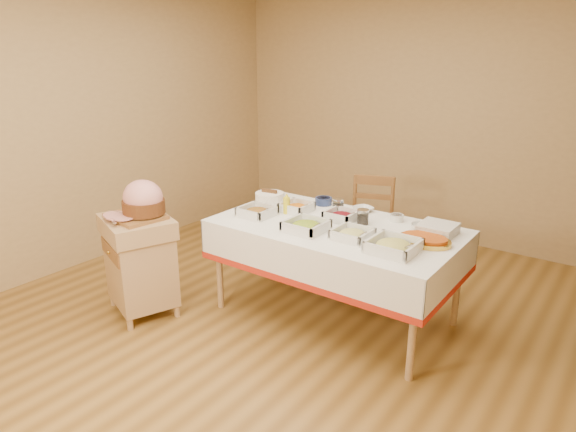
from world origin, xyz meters
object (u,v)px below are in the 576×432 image
Objects in this scene: preserve_jar_left at (338,206)px; plate_stack at (438,229)px; ham_on_board at (142,202)px; mustard_bottle at (287,205)px; brass_platter at (425,240)px; dining_table at (335,245)px; butcher_cart at (140,259)px; dining_chair at (371,225)px; preserve_jar_right at (363,218)px; bread_basket at (269,197)px.

preserve_jar_left is 0.48× the size of plate_stack.
mustard_bottle is (0.76, 0.81, -0.08)m from ham_on_board.
mustard_bottle is 0.46× the size of brass_platter.
butcher_cart is at bearing -147.00° from dining_table.
dining_chair is at bearing 142.71° from plate_stack.
plate_stack reaches higher than dining_table.
plate_stack is (0.82, -0.00, -0.02)m from preserve_jar_left.
dining_chair is 1.02m from mustard_bottle.
plate_stack is at bearing 29.02° from ham_on_board.
preserve_jar_right is at bearing 169.62° from brass_platter.
plate_stack is at bearing 3.78° from bread_basket.
dining_chair reaches higher than plate_stack.
mustard_bottle reaches higher than butcher_cart.
butcher_cart is at bearing -141.95° from ham_on_board.
preserve_jar_right is at bearing -23.71° from preserve_jar_left.
butcher_cart is at bearing -117.05° from bread_basket.
preserve_jar_left is 0.63m from bread_basket.
preserve_jar_left reaches higher than brass_platter.
butcher_cart is 2.16m from brass_platter.
mustard_bottle is at bearing -168.53° from preserve_jar_right.
preserve_jar_left is at bearing 179.89° from plate_stack.
bread_basket is (0.51, 1.00, 0.36)m from butcher_cart.
plate_stack is at bearing -0.11° from preserve_jar_left.
plate_stack is 0.68× the size of brass_platter.
mustard_bottle is 1.18m from plate_stack.
preserve_jar_left is at bearing 8.86° from bread_basket.
preserve_jar_left is 0.50× the size of bread_basket.
preserve_jar_right is 0.70× the size of mustard_bottle.
bread_basket is at bearing 152.16° from mustard_bottle.
preserve_jar_left is at bearing 44.07° from butcher_cart.
dining_table is 2.30× the size of butcher_cart.
dining_table is 0.37m from preserve_jar_left.
dining_chair is 1.01m from bread_basket.
bread_basket reaches higher than brass_platter.
mustard_bottle is (-0.62, -0.13, 0.02)m from preserve_jar_right.
preserve_jar_left is 0.85m from brass_platter.
butcher_cart is (-1.28, -0.83, -0.15)m from dining_table.
butcher_cart is at bearing -133.70° from mustard_bottle.
dining_chair reaches higher than brass_platter.
mustard_bottle is at bearing 46.73° from ham_on_board.
preserve_jar_right is (1.43, 0.97, 0.36)m from butcher_cart.
dining_chair is 3.73× the size of bread_basket.
bread_basket is 1.45m from plate_stack.
dining_chair is 0.73m from preserve_jar_left.
dining_table is at bearing -176.29° from brass_platter.
plate_stack is at bearing 88.54° from brass_platter.
bread_basket is 1.45m from brass_platter.
brass_platter is (1.95, 0.87, 0.33)m from butcher_cart.
plate_stack is 0.22m from brass_platter.
ham_on_board is at bearing -121.98° from dining_chair.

